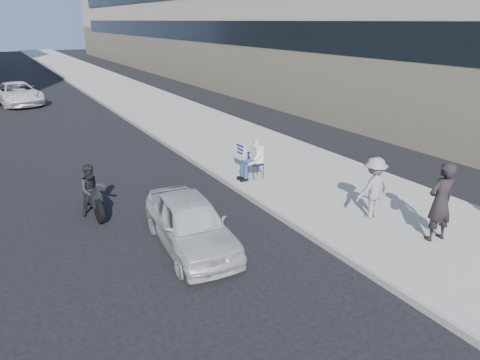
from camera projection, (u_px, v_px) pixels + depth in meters
ground at (312, 296)px, 8.23m from camera, size 160.00×160.00×0.00m
near_sidewalk at (154, 105)px, 26.25m from camera, size 5.00×120.00×0.15m
seated_protester at (253, 157)px, 13.71m from camera, size 0.83×1.12×1.31m
jogger at (373, 188)px, 10.92m from camera, size 1.05×0.61×1.62m
pedestrian_woman at (440, 202)px, 9.73m from camera, size 0.75×0.55×1.90m
white_sedan_near at (190, 223)px, 9.83m from camera, size 1.75×3.71×1.23m
white_sedan_far at (18, 94)px, 26.72m from camera, size 2.91×5.16×1.36m
motorcycle at (92, 192)px, 11.49m from camera, size 0.71×2.04×1.42m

